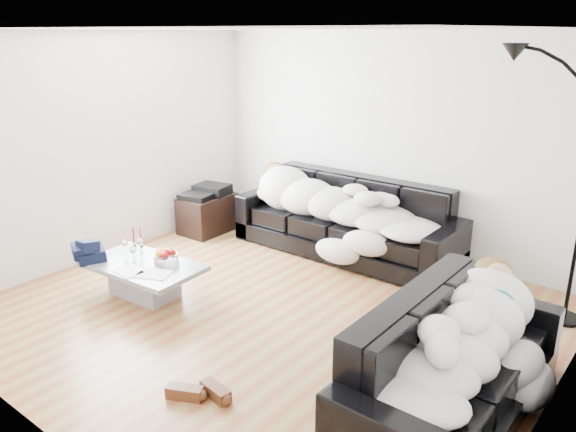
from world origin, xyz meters
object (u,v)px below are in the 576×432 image
Objects in this scene: sofa_right at (456,361)px; fruit_bowl at (166,256)px; wine_glass_a at (140,246)px; av_cabinet at (208,214)px; candle_right at (140,237)px; stereo at (207,191)px; sleeper_back at (344,203)px; shoes at (199,391)px; coffee_table at (144,279)px; wine_glass_c at (133,254)px; sleeper_right at (459,333)px; candle_left at (134,237)px; sofa_back at (346,218)px; wine_glass_b at (125,247)px.

sofa_right is 3.05m from fruit_bowl.
wine_glass_a is 0.23× the size of av_cabinet.
stereo is (-0.50, 1.48, 0.11)m from candle_right.
shoes is (0.71, -3.03, -0.60)m from sleeper_back.
coffee_table is 0.28m from wine_glass_c.
sleeper_back is at bearing 64.18° from wine_glass_c.
sleeper_back is 1.30× the size of sleeper_right.
candle_left is 0.47× the size of shoes.
stereo reaches higher than fruit_bowl.
fruit_bowl is 1.45× the size of wine_glass_c.
wine_glass_c is at bearing 93.27° from sleeper_right.
wine_glass_c reaches higher than av_cabinet.
candle_left is at bearing -125.94° from sleeper_back.
sleeper_right reaches higher than wine_glass_c.
candle_right is (0.05, 0.05, -0.00)m from candle_left.
wine_glass_a is (-0.24, 0.16, 0.26)m from coffee_table.
wine_glass_c is 2.00m from shoes.
fruit_bowl is 0.62m from candle_left.
fruit_bowl is at bearing 90.00° from sleeper_right.
stereo is (-1.87, -0.44, -0.09)m from sleeper_back.
candle_right is at bearing -72.04° from av_cabinet.
wine_glass_a is at bearing -68.48° from av_cabinet.
shoes is (1.69, -0.83, -0.12)m from coffee_table.
coffee_table is 0.58m from candle_left.
sofa_back is 2.52m from wine_glass_c.
candle_left reaches higher than coffee_table.
candle_left is 1.61m from av_cabinet.
coffee_table is (-3.22, -0.16, -0.46)m from sleeper_right.
coffee_table is 4.85× the size of fruit_bowl.
sleeper_back is 10.93× the size of candle_right.
sleeper_right is 2.46× the size of av_cabinet.
shoes is at bearing -24.07° from wine_glass_c.
sofa_back is 5.91× the size of shoes.
sofa_back is 2.29× the size of coffee_table.
stereo is at bearing 108.77° from candle_right.
candle_left is at bearing -83.98° from stereo.
candle_left is (-0.45, 0.24, 0.28)m from coffee_table.
sleeper_right is at bearing -1.18° from candle_left.
sofa_right is at bearing 2.84° from coffee_table.
sofa_right is at bearing -2.01° from candle_right.
sleeper_right is 4.43m from av_cabinet.
sofa_right reaches higher than stereo.
wine_glass_c reaches higher than wine_glass_b.
wine_glass_b is 0.21× the size of av_cabinet.
wine_glass_a is at bearing 139.11° from shoes.
coffee_table is at bearing -136.94° from fruit_bowl.
wine_glass_a is 0.16m from wine_glass_b.
wine_glass_a reaches higher than fruit_bowl.
fruit_bowl is at bearing -6.99° from candle_left.
sofa_back reaches higher than wine_glass_a.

